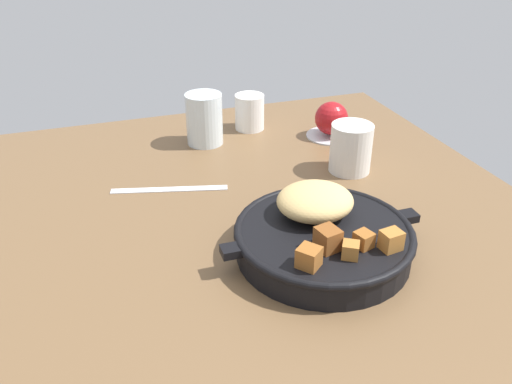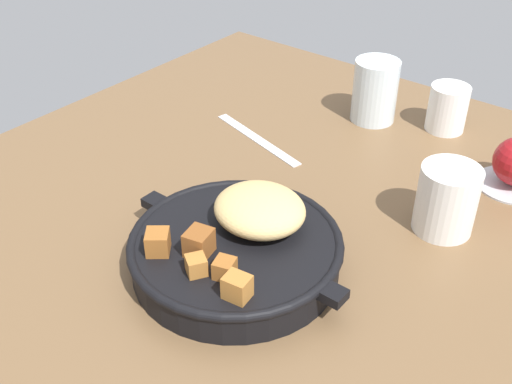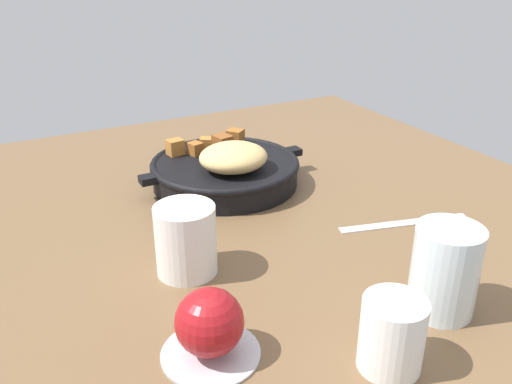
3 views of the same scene
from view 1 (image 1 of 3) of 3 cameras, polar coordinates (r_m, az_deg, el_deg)
name	(u,v)px [view 1 (image 1 of 3)]	position (r cm, az deg, el deg)	size (l,w,h in cm)	color
ground_plane	(262,229)	(83.41, 0.65, -4.00)	(90.85, 101.29, 2.40)	brown
cast_iron_skillet	(323,234)	(75.10, 7.17, -4.52)	(29.55, 25.20, 8.58)	black
saucer_plate	(330,135)	(113.74, 7.98, 6.09)	(10.12, 10.12, 0.60)	#B7BABF
red_apple	(331,118)	(112.33, 8.11, 7.85)	(6.92, 6.92, 6.92)	maroon
butter_knife	(169,189)	(92.90, -9.29, 0.32)	(20.07, 1.60, 0.36)	silver
ceramic_mug_white	(351,148)	(97.99, 10.16, 4.67)	(7.58, 7.58, 9.00)	silver
water_glass_tall	(204,119)	(108.26, -5.58, 7.81)	(7.36, 7.36, 10.38)	silver
white_creamer_pitcher	(250,112)	(115.40, -0.70, 8.59)	(6.26, 6.26, 7.57)	white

